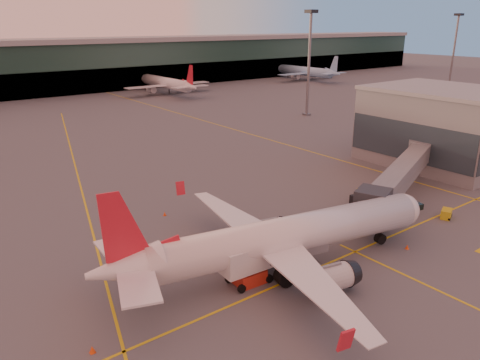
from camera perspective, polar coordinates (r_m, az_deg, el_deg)
ground at (r=44.58m, az=14.74°, el=-12.61°), size 600.00×600.00×0.00m
taxi_markings at (r=74.61m, az=-16.95°, el=0.13°), size 100.12×173.00×0.01m
terminal at (r=167.78m, az=-27.17°, el=11.92°), size 400.00×20.00×17.60m
gate_building at (r=85.06m, az=23.34°, el=6.03°), size 18.40×22.40×12.60m
mast_east_near at (r=120.88m, az=8.45°, el=14.76°), size 2.40×2.40×25.60m
mast_east_far at (r=183.96m, az=24.69°, el=14.61°), size 2.40×2.40×25.60m
main_airplane at (r=44.36m, az=4.88°, el=-7.16°), size 34.58×31.41×10.50m
jet_bridge at (r=66.55m, az=19.43°, el=0.98°), size 28.89×13.73×5.40m
catering_truck at (r=42.80m, az=0.93°, el=-9.97°), size 5.05×2.48×3.83m
gpu_cart at (r=62.43m, az=23.87°, el=-3.80°), size 2.17×1.75×1.10m
pushback_tug at (r=63.84m, az=15.03°, el=-2.05°), size 3.90×2.24×1.96m
cone_nose at (r=59.27m, az=18.77°, el=-4.60°), size 0.46×0.46×0.58m
cone_tail at (r=37.46m, az=-17.57°, el=-19.09°), size 0.45×0.45×0.57m
cone_wing_left at (r=58.66m, az=-9.17°, el=-4.09°), size 0.38×0.38×0.49m
cone_fwd at (r=52.79m, az=19.70°, el=-7.68°), size 0.39×0.39×0.50m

